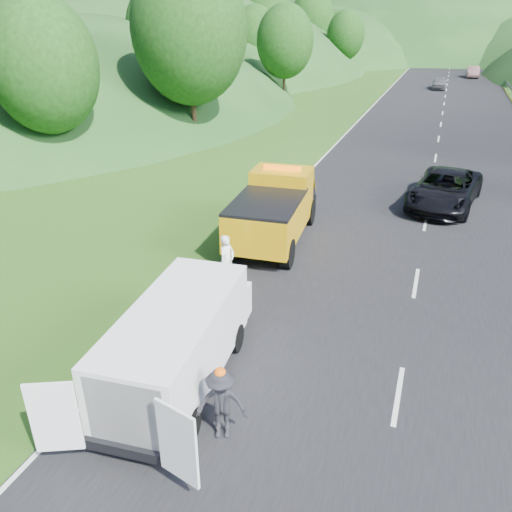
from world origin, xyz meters
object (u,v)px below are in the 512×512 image
at_px(tow_truck, 275,209).
at_px(spare_tire, 175,446).
at_px(child, 233,322).
at_px(worker, 223,435).
at_px(passing_suv, 442,206).
at_px(white_van, 180,339).
at_px(woman, 228,285).
at_px(suitcase, 183,293).

relative_size(tow_truck, spare_tire, 9.13).
relative_size(child, worker, 0.63).
xyz_separation_m(tow_truck, passing_suv, (6.37, 6.67, -1.36)).
xyz_separation_m(white_van, woman, (-0.88, 4.94, -1.25)).
bearing_deg(white_van, suitcase, 112.27).
bearing_deg(tow_truck, spare_tire, -86.89).
distance_m(woman, child, 2.29).
relative_size(white_van, worker, 3.76).
xyz_separation_m(woman, suitcase, (-0.93, -1.43, 0.28)).
distance_m(worker, passing_suv, 17.63).
height_order(woman, spare_tire, woman).
height_order(white_van, passing_suv, white_van).
xyz_separation_m(child, spare_tire, (0.67, -4.83, 0.00)).
distance_m(child, spare_tire, 4.88).
xyz_separation_m(white_van, child, (0.15, 2.89, -1.25)).
xyz_separation_m(worker, suitcase, (-3.47, 4.83, 0.28)).
bearing_deg(spare_tire, child, 97.90).
xyz_separation_m(woman, passing_suv, (6.65, 10.88, 0.00)).
distance_m(woman, suitcase, 1.73).
distance_m(suitcase, passing_suv, 14.46).
xyz_separation_m(white_van, passing_suv, (5.77, 15.82, -1.25)).
height_order(tow_truck, passing_suv, tow_truck).
height_order(woman, suitcase, woman).
distance_m(worker, suitcase, 5.95).
bearing_deg(child, white_van, -55.53).
height_order(suitcase, spare_tire, suitcase).
bearing_deg(suitcase, child, -17.45).
bearing_deg(woman, child, -138.75).
distance_m(white_van, suitcase, 4.07).
distance_m(white_van, woman, 5.18).
xyz_separation_m(tow_truck, suitcase, (-1.21, -5.64, -1.09)).
bearing_deg(woman, suitcase, 161.56).
bearing_deg(suitcase, spare_tire, -64.22).
height_order(woman, passing_suv, woman).
height_order(white_van, child, white_van).
distance_m(white_van, worker, 2.46).
bearing_deg(white_van, passing_suv, 64.93).
distance_m(tow_truck, woman, 4.43).
height_order(worker, spare_tire, worker).
xyz_separation_m(woman, child, (1.03, -2.05, 0.00)).
bearing_deg(child, spare_tire, -44.70).
height_order(tow_truck, white_van, tow_truck).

